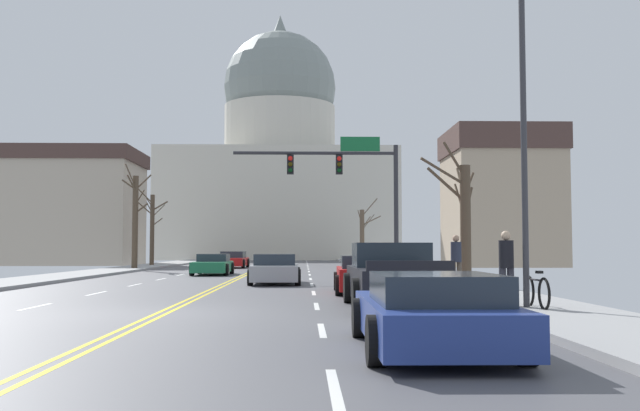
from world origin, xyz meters
TOP-DOWN VIEW (x-y plane):
  - ground at (0.00, -0.00)m, footprint 20.00×180.00m
  - signal_gantry at (5.37, 17.79)m, footprint 7.91×0.41m
  - street_lamp_right at (7.89, -0.08)m, footprint 2.55×0.24m
  - capitol_building at (0.00, 76.81)m, footprint 29.30×20.15m
  - sedan_near_00 at (2.01, 13.05)m, footprint 2.12×4.56m
  - sedan_near_01 at (5.17, 7.08)m, footprint 2.07×4.63m
  - pickup_truck_near_02 at (5.40, 1.51)m, footprint 2.30×5.32m
  - sedan_near_03 at (5.02, -5.85)m, footprint 2.12×4.67m
  - sedan_oncoming_00 at (-1.79, 22.96)m, footprint 2.02×4.56m
  - sedan_oncoming_01 at (-2.02, 36.39)m, footprint 2.19×4.73m
  - flank_building_00 at (-17.62, 45.87)m, footprint 12.88×8.93m
  - flank_building_01 at (18.81, 39.74)m, footprint 8.43×8.55m
  - bare_tree_00 at (8.69, 8.21)m, footprint 2.12×1.80m
  - bare_tree_01 at (-8.62, 39.42)m, footprint 2.39×2.23m
  - bare_tree_02 at (8.03, 42.55)m, footprint 1.88×1.20m
  - bare_tree_03 at (-7.93, 30.91)m, footprint 1.90×1.86m
  - pedestrian_00 at (7.85, 0.26)m, footprint 0.35×0.34m
  - pedestrian_01 at (8.06, 6.63)m, footprint 0.35×0.34m
  - bicycle_parked at (8.38, -0.20)m, footprint 0.12×1.77m

SIDE VIEW (x-z plane):
  - ground at x=0.00m, z-range -0.08..0.12m
  - bicycle_parked at x=8.38m, z-range 0.06..0.91m
  - sedan_near_03 at x=5.02m, z-range -0.02..1.09m
  - sedan_oncoming_00 at x=-1.79m, z-range -0.02..1.10m
  - sedan_oncoming_01 at x=-2.02m, z-range -0.04..1.16m
  - sedan_near_01 at x=5.17m, z-range -0.04..1.18m
  - sedan_near_00 at x=2.01m, z-range -0.03..1.18m
  - pickup_truck_near_02 at x=5.40m, z-range -0.08..1.52m
  - pedestrian_00 at x=7.85m, z-range 0.24..1.96m
  - pedestrian_01 at x=8.06m, z-range 0.24..1.98m
  - bare_tree_00 at x=8.69m, z-range -0.04..4.93m
  - bare_tree_02 at x=8.03m, z-range -0.23..5.22m
  - bare_tree_01 at x=-8.62m, z-range 0.00..6.12m
  - bare_tree_03 at x=-7.93m, z-range -0.04..6.74m
  - signal_gantry at x=5.37m, z-range 1.54..8.20m
  - flank_building_00 at x=-17.62m, z-range 0.04..9.98m
  - street_lamp_right at x=7.89m, z-range 0.92..9.89m
  - flank_building_01 at x=18.81m, z-range 0.06..10.85m
  - capitol_building at x=0.00m, z-range -4.28..28.09m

